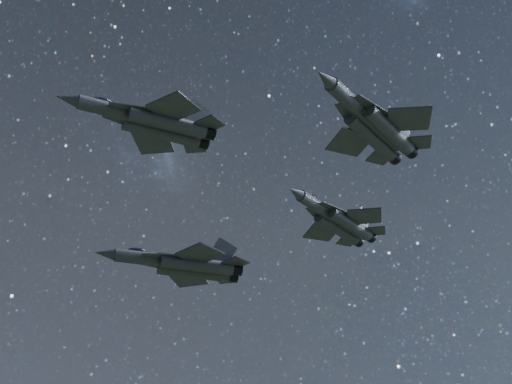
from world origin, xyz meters
TOP-DOWN VIEW (x-y plane):
  - jet_lead at (-15.43, -3.06)m, footprint 16.30×11.11m
  - jet_left at (4.55, 21.77)m, footprint 19.93×13.17m
  - jet_right at (5.36, -12.63)m, footprint 18.29×12.41m
  - jet_slot at (17.64, 5.92)m, footprint 17.65×12.11m

SIDE VIEW (x-z plane):
  - jet_left at x=4.55m, z-range 150.36..155.46m
  - jet_lead at x=-15.43m, z-range 150.96..155.06m
  - jet_right at x=5.36m, z-range 154.11..158.71m
  - jet_slot at x=17.64m, z-range 154.88..159.31m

